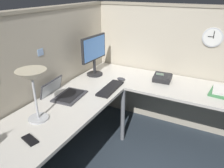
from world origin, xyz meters
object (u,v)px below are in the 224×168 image
Objects in this scene: book_stack at (222,92)px; wall_clock at (213,37)px; laptop at (62,93)px; cell_phone at (30,140)px; monitor at (94,53)px; desk_lamp_dome at (32,80)px; office_phone at (163,78)px; computer_mouse at (121,79)px; keyboard at (110,88)px.

book_stack is 0.62m from wall_clock.
cell_phone is at bearing -158.85° from laptop.
desk_lamp_dome is (-1.09, -0.11, 0.07)m from monitor.
laptop is at bearing 36.40° from cell_phone.
office_phone is (0.20, -0.82, -0.26)m from monitor.
desk_lamp_dome is 1.47× the size of book_stack.
office_phone is (0.85, -0.83, 0.01)m from laptop.
cell_phone is (-1.33, -0.26, -0.29)m from monitor.
computer_mouse is at bearing -91.11° from monitor.
monitor is 1.39m from cell_phone.
keyboard is 0.28m from computer_mouse.
keyboard is 1.05m from cell_phone.
desk_lamp_dome reaches higher than book_stack.
book_stack is (0.81, -1.47, -0.00)m from laptop.
computer_mouse is 0.23× the size of desk_lamp_dome.
monitor is at bearing 111.36° from wall_clock.
monitor is 1.16× the size of keyboard.
book_stack is at bearing -83.54° from monitor.
computer_mouse is at bearing 119.45° from wall_clock.
laptop is 1.90× the size of office_phone.
book_stack is (0.17, -1.47, -0.27)m from monitor.
desk_lamp_dome reaches higher than computer_mouse.
cell_phone is at bearing 171.52° from keyboard.
book_stack reaches higher than keyboard.
computer_mouse is 0.48× the size of office_phone.
office_phone is at bearing -28.82° from desk_lamp_dome.
cell_phone is at bearing 151.28° from wall_clock.
computer_mouse is 1.33m from cell_phone.
cell_phone is at bearing 141.24° from book_stack.
laptop is at bearing 135.78° from office_phone.
keyboard is at bearing 112.66° from book_stack.
computer_mouse is at bearing 10.43° from cell_phone.
wall_clock is at bearing 31.48° from book_stack.
monitor is 0.89m from office_phone.
book_stack is at bearing -93.02° from office_phone.
laptop is 0.73m from cell_phone.
wall_clock is (0.78, -0.89, 0.50)m from keyboard.
monitor is 0.47m from computer_mouse.
desk_lamp_dome is (-1.09, 0.26, 0.35)m from computer_mouse.
cell_phone is at bearing -168.79° from monitor.
keyboard is 1.95× the size of wall_clock.
desk_lamp_dome reaches higher than laptop.
keyboard is 1.99× the size of office_phone.
office_phone reaches higher than keyboard.
desk_lamp_dome is 2.02× the size of wall_clock.
laptop is 0.74m from computer_mouse.
monitor is 3.47× the size of cell_phone.
desk_lamp_dome reaches higher than office_phone.
desk_lamp_dome is at bearing 47.50° from cell_phone.
desk_lamp_dome is at bearing 151.18° from office_phone.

